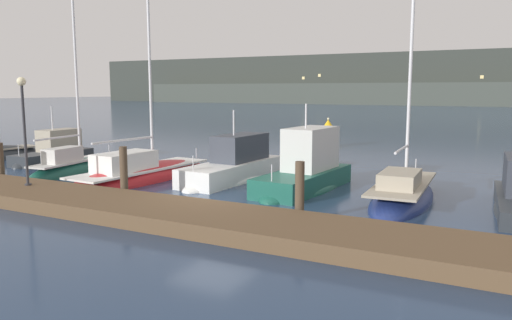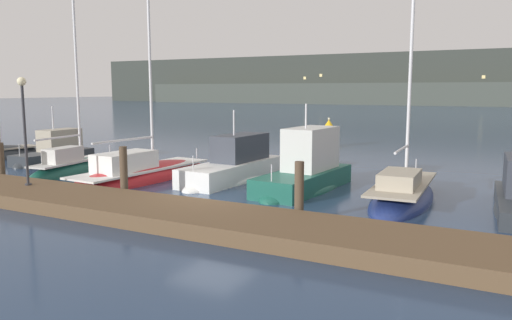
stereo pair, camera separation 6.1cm
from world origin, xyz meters
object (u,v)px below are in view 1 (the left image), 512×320
(motorboat_berth_5, at_px, (234,172))
(channel_buoy, at_px, (328,136))
(motorboat_berth_6, at_px, (305,178))
(sailboat_berth_4, at_px, (141,177))
(sailboat_berth_7, at_px, (402,197))
(dock_lamppost, at_px, (23,113))
(sailboat_berth_3, at_px, (73,170))
(motorboat_berth_2, at_px, (54,158))

(motorboat_berth_5, distance_m, channel_buoy, 13.92)
(motorboat_berth_6, bearing_deg, motorboat_berth_5, 171.74)
(sailboat_berth_4, height_order, motorboat_berth_5, sailboat_berth_4)
(motorboat_berth_5, height_order, sailboat_berth_7, sailboat_berth_7)
(sailboat_berth_4, height_order, dock_lamppost, sailboat_berth_4)
(sailboat_berth_7, xyz_separation_m, dock_lamppost, (-12.44, -5.75, 2.96))
(sailboat_berth_3, bearing_deg, motorboat_berth_5, 15.17)
(motorboat_berth_2, xyz_separation_m, sailboat_berth_4, (7.76, -1.96, -0.16))
(motorboat_berth_2, relative_size, motorboat_berth_6, 0.82)
(motorboat_berth_2, xyz_separation_m, dock_lamppost, (6.41, -6.63, 2.83))
(sailboat_berth_3, height_order, sailboat_berth_7, sailboat_berth_7)
(sailboat_berth_3, bearing_deg, sailboat_berth_7, 4.44)
(sailboat_berth_7, distance_m, dock_lamppost, 14.02)
(dock_lamppost, bearing_deg, channel_buoy, 77.97)
(sailboat_berth_4, height_order, motorboat_berth_6, sailboat_berth_4)
(motorboat_berth_2, distance_m, sailboat_berth_3, 4.25)
(sailboat_berth_3, bearing_deg, motorboat_berth_2, 151.04)
(channel_buoy, bearing_deg, sailboat_berth_4, -100.80)
(sailboat_berth_3, distance_m, sailboat_berth_7, 15.18)
(sailboat_berth_3, xyz_separation_m, channel_buoy, (7.07, 15.98, 0.62))
(motorboat_berth_6, relative_size, channel_buoy, 3.03)
(sailboat_berth_3, xyz_separation_m, sailboat_berth_4, (4.05, 0.10, -0.03))
(sailboat_berth_3, height_order, motorboat_berth_5, sailboat_berth_3)
(sailboat_berth_4, bearing_deg, motorboat_berth_2, 165.86)
(sailboat_berth_7, bearing_deg, sailboat_berth_3, -175.56)
(motorboat_berth_2, relative_size, dock_lamppost, 1.29)
(motorboat_berth_2, height_order, motorboat_berth_5, motorboat_berth_5)
(channel_buoy, distance_m, dock_lamppost, 21.14)
(channel_buoy, bearing_deg, dock_lamppost, -102.03)
(motorboat_berth_6, height_order, dock_lamppost, dock_lamppost)
(motorboat_berth_2, xyz_separation_m, motorboat_berth_6, (14.97, -0.51, 0.20))
(sailboat_berth_4, relative_size, channel_buoy, 5.01)
(motorboat_berth_5, bearing_deg, sailboat_berth_3, -164.83)
(sailboat_berth_3, xyz_separation_m, sailboat_berth_7, (15.13, 1.18, -0.01))
(motorboat_berth_2, bearing_deg, sailboat_berth_3, -28.96)
(motorboat_berth_2, relative_size, sailboat_berth_7, 0.51)
(channel_buoy, bearing_deg, motorboat_berth_5, -87.68)
(sailboat_berth_4, distance_m, motorboat_berth_5, 4.10)
(motorboat_berth_2, bearing_deg, dock_lamppost, -45.97)
(sailboat_berth_4, bearing_deg, channel_buoy, 79.20)
(sailboat_berth_7, xyz_separation_m, channel_buoy, (-8.06, 14.80, 0.63))
(motorboat_berth_5, bearing_deg, dock_lamppost, -126.65)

